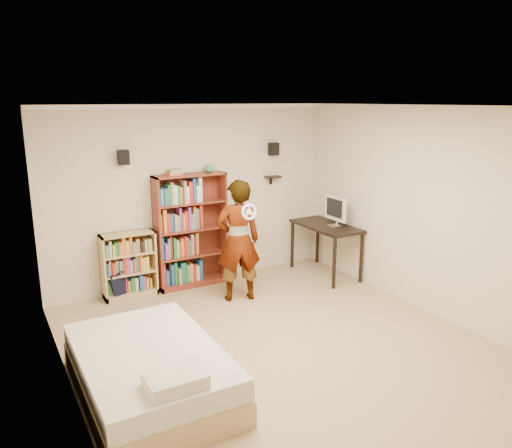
{
  "coord_description": "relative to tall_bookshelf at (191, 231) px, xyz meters",
  "views": [
    {
      "loc": [
        -2.82,
        -4.41,
        2.77
      ],
      "look_at": [
        0.01,
        0.6,
        1.32
      ],
      "focal_mm": 35.0,
      "sensor_mm": 36.0,
      "label": 1
    }
  ],
  "objects": [
    {
      "name": "navy_bag",
      "position": [
        -1.12,
        0.01,
        -0.64
      ],
      "size": [
        0.36,
        0.29,
        0.43
      ],
      "primitive_type": null,
      "rotation": [
        0.0,
        0.0,
        0.3
      ],
      "color": "black",
      "rests_on": "ground"
    },
    {
      "name": "crown_molding",
      "position": [
        0.12,
        -2.34,
        1.82
      ],
      "size": [
        4.5,
        5.0,
        0.06
      ],
      "color": "white",
      "rests_on": "room_shell"
    },
    {
      "name": "daybed",
      "position": [
        -1.47,
        -2.5,
        -0.57
      ],
      "size": [
        1.27,
        1.95,
        0.58
      ],
      "primitive_type": null,
      "color": "white",
      "rests_on": "ground"
    },
    {
      "name": "person",
      "position": [
        0.36,
        -0.84,
        0.01
      ],
      "size": [
        0.71,
        0.55,
        1.72
      ],
      "primitive_type": "imported",
      "rotation": [
        0.0,
        0.0,
        2.89
      ],
      "color": "black",
      "rests_on": "ground"
    },
    {
      "name": "speaker_right",
      "position": [
        1.47,
        0.06,
        1.15
      ],
      "size": [
        0.14,
        0.12,
        0.2
      ],
      "primitive_type": "cube",
      "color": "black",
      "rests_on": "room_shell"
    },
    {
      "name": "wall_shelf",
      "position": [
        1.47,
        0.07,
        0.7
      ],
      "size": [
        0.25,
        0.16,
        0.02
      ],
      "primitive_type": "cube",
      "color": "black",
      "rests_on": "room_shell"
    },
    {
      "name": "computer_desk",
      "position": [
        2.05,
        -0.62,
        -0.44
      ],
      "size": [
        0.61,
        1.22,
        0.83
      ],
      "primitive_type": null,
      "color": "black",
      "rests_on": "ground"
    },
    {
      "name": "low_bookshelf",
      "position": [
        -0.96,
        0.02,
        -0.38
      ],
      "size": [
        0.76,
        0.28,
        0.94
      ],
      "primitive_type": null,
      "color": "tan",
      "rests_on": "ground"
    },
    {
      "name": "tall_bookshelf",
      "position": [
        0.0,
        0.0,
        0.0
      ],
      "size": [
        1.08,
        0.31,
        1.71
      ],
      "primitive_type": null,
      "color": "brown",
      "rests_on": "ground"
    },
    {
      "name": "room_shell",
      "position": [
        0.12,
        -2.34,
        0.91
      ],
      "size": [
        4.52,
        5.02,
        2.71
      ],
      "color": "beige",
      "rests_on": "ground"
    },
    {
      "name": "wii_wheel",
      "position": [
        0.36,
        -1.16,
        0.48
      ],
      "size": [
        0.22,
        0.09,
        0.23
      ],
      "primitive_type": "torus",
      "rotation": [
        1.36,
        0.0,
        0.0
      ],
      "color": "silver",
      "rests_on": "person"
    },
    {
      "name": "imac",
      "position": [
        2.1,
        -0.75,
        0.21
      ],
      "size": [
        0.13,
        0.48,
        0.47
      ],
      "primitive_type": null,
      "rotation": [
        0.0,
        0.0,
        -0.07
      ],
      "color": "silver",
      "rests_on": "computer_desk"
    },
    {
      "name": "speaker_left",
      "position": [
        -0.93,
        0.06,
        1.15
      ],
      "size": [
        0.14,
        0.12,
        0.2
      ],
      "primitive_type": "cube",
      "color": "black",
      "rests_on": "room_shell"
    },
    {
      "name": "ground",
      "position": [
        0.12,
        -2.34,
        -0.85
      ],
      "size": [
        4.5,
        5.0,
        0.01
      ],
      "primitive_type": "cube",
      "color": "tan",
      "rests_on": "ground"
    }
  ]
}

